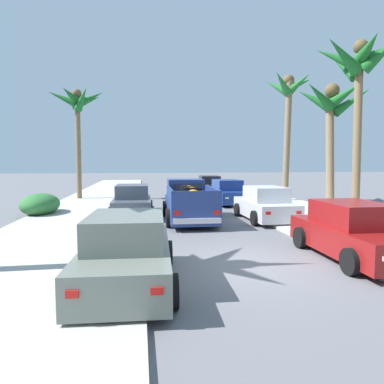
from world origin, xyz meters
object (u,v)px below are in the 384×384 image
(pickup_truck, at_px, (189,203))
(car_left_far, at_px, (227,193))
(palm_tree_right_fore, at_px, (358,70))
(car_left_near, at_px, (353,232))
(palm_tree_right_mid, at_px, (288,102))
(car_right_mid, at_px, (127,253))
(car_right_far, at_px, (265,205))
(palm_tree_left_fore, at_px, (78,108))
(car_left_mid, at_px, (132,202))
(hedge_bush, at_px, (40,204))
(car_right_near, at_px, (210,186))
(palm_tree_right_back, at_px, (331,111))

(pickup_truck, xyz_separation_m, car_left_far, (3.29, 5.76, -0.10))
(palm_tree_right_fore, bearing_deg, car_left_near, -123.61)
(car_left_near, distance_m, car_left_far, 12.54)
(car_left_far, relative_size, palm_tree_right_mid, 0.52)
(car_right_mid, bearing_deg, car_right_far, 51.87)
(car_right_mid, relative_size, palm_tree_left_fore, 0.56)
(palm_tree_left_fore, bearing_deg, car_left_near, -59.02)
(car_left_mid, relative_size, palm_tree_left_fore, 0.55)
(hedge_bush, bearing_deg, palm_tree_left_fore, 83.96)
(pickup_truck, distance_m, car_right_near, 12.75)
(car_left_far, bearing_deg, hedge_bush, -162.89)
(pickup_truck, relative_size, hedge_bush, 1.88)
(palm_tree_left_fore, bearing_deg, hedge_bush, -96.04)
(palm_tree_right_fore, relative_size, hedge_bush, 2.82)
(car_left_mid, xyz_separation_m, car_right_far, (5.99, -2.14, 0.00))
(car_right_near, bearing_deg, hedge_bush, -137.42)
(car_left_mid, distance_m, car_left_far, 7.16)
(car_left_mid, distance_m, car_right_far, 6.36)
(car_right_near, bearing_deg, car_left_mid, -119.56)
(car_left_near, bearing_deg, car_left_far, 91.34)
(car_right_near, relative_size, car_left_far, 1.01)
(palm_tree_right_fore, distance_m, hedge_bush, 15.97)
(car_left_near, bearing_deg, palm_tree_right_mid, 73.60)
(car_right_near, bearing_deg, car_right_far, -90.20)
(car_right_mid, bearing_deg, car_right_near, 73.71)
(car_right_far, height_order, palm_tree_right_back, palm_tree_right_back)
(pickup_truck, distance_m, car_right_far, 3.46)
(palm_tree_right_fore, bearing_deg, car_left_mid, 162.66)
(car_right_near, distance_m, car_left_mid, 12.23)
(palm_tree_left_fore, bearing_deg, pickup_truck, -56.95)
(car_right_far, bearing_deg, car_left_mid, 160.34)
(palm_tree_left_fore, distance_m, palm_tree_right_back, 16.28)
(palm_tree_right_mid, xyz_separation_m, palm_tree_right_back, (0.39, -4.54, -1.24))
(palm_tree_right_mid, xyz_separation_m, hedge_bush, (-14.52, -3.73, -6.04))
(car_left_near, height_order, car_left_far, same)
(car_left_near, bearing_deg, car_right_far, 91.41)
(palm_tree_right_back, height_order, hedge_bush, palm_tree_right_back)
(palm_tree_left_fore, xyz_separation_m, palm_tree_right_back, (14.15, -7.98, -1.06))
(car_right_far, bearing_deg, palm_tree_left_fore, 133.64)
(palm_tree_right_back, distance_m, hedge_bush, 15.68)
(palm_tree_right_mid, bearing_deg, pickup_truck, -139.72)
(car_right_near, height_order, palm_tree_right_fore, palm_tree_right_fore)
(car_right_mid, distance_m, palm_tree_right_mid, 18.34)
(palm_tree_right_back, bearing_deg, palm_tree_right_fore, -101.82)
(car_right_far, distance_m, hedge_bush, 10.96)
(palm_tree_left_fore, xyz_separation_m, hedge_bush, (-0.76, -7.17, -5.86))
(car_right_far, height_order, palm_tree_right_fore, palm_tree_right_fore)
(palm_tree_right_fore, relative_size, palm_tree_right_back, 1.17)
(car_right_mid, bearing_deg, hedge_bush, 113.72)
(car_right_mid, height_order, palm_tree_right_fore, palm_tree_right_fore)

